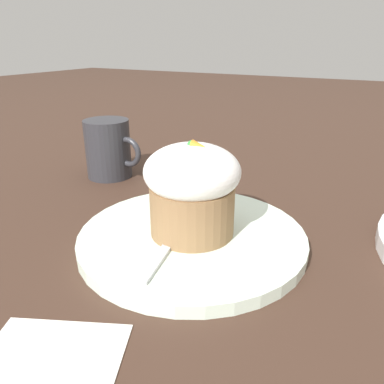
# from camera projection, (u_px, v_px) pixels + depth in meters

# --- Properties ---
(ground_plane) EXTENTS (4.00, 4.00, 0.00)m
(ground_plane) POSITION_uv_depth(u_px,v_px,m) (192.00, 243.00, 0.42)
(ground_plane) COLOR #3D281E
(dessert_plate) EXTENTS (0.25, 0.25, 0.01)m
(dessert_plate) POSITION_uv_depth(u_px,v_px,m) (192.00, 237.00, 0.42)
(dessert_plate) COLOR silver
(dessert_plate) RESTS_ON ground_plane
(carrot_cake) EXTENTS (0.10, 0.10, 0.11)m
(carrot_cake) POSITION_uv_depth(u_px,v_px,m) (192.00, 187.00, 0.40)
(carrot_cake) COLOR olive
(carrot_cake) RESTS_ON dessert_plate
(spoon) EXTENTS (0.04, 0.11, 0.01)m
(spoon) POSITION_uv_depth(u_px,v_px,m) (175.00, 241.00, 0.39)
(spoon) COLOR silver
(spoon) RESTS_ON dessert_plate
(coffee_cup) EXTENTS (0.10, 0.07, 0.09)m
(coffee_cup) POSITION_uv_depth(u_px,v_px,m) (109.00, 149.00, 0.61)
(coffee_cup) COLOR #2D2D33
(coffee_cup) RESTS_ON ground_plane
(paper_napkin) EXTENTS (0.13, 0.12, 0.00)m
(paper_napkin) POSITION_uv_depth(u_px,v_px,m) (48.00, 364.00, 0.26)
(paper_napkin) COLOR white
(paper_napkin) RESTS_ON ground_plane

